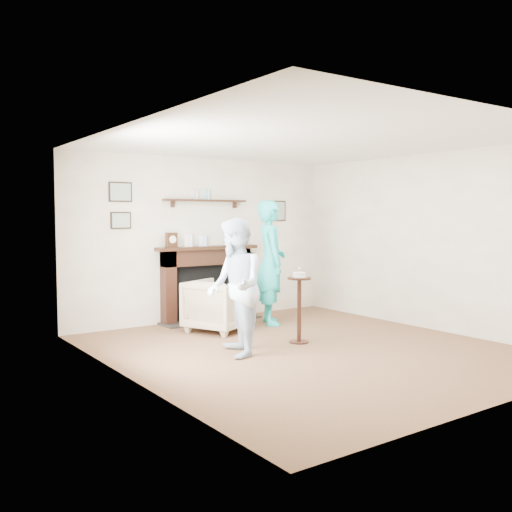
# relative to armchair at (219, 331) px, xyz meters

# --- Properties ---
(ground) EXTENTS (5.00, 5.00, 0.00)m
(ground) POSITION_rel_armchair_xyz_m (0.30, -1.57, 0.00)
(ground) COLOR brown
(ground) RESTS_ON ground
(room_shell) EXTENTS (4.54, 5.02, 2.52)m
(room_shell) POSITION_rel_armchair_xyz_m (0.30, -0.88, 1.62)
(room_shell) COLOR beige
(room_shell) RESTS_ON ground
(armchair) EXTENTS (1.05, 1.03, 0.72)m
(armchair) POSITION_rel_armchair_xyz_m (0.00, 0.00, 0.00)
(armchair) COLOR gray
(armchair) RESTS_ON ground
(man) EXTENTS (0.84, 0.94, 1.59)m
(man) POSITION_rel_armchair_xyz_m (-0.58, -1.33, 0.00)
(man) COLOR silver
(man) RESTS_ON ground
(woman) EXTENTS (0.68, 0.80, 1.85)m
(woman) POSITION_rel_armchair_xyz_m (0.91, 0.01, 0.00)
(woman) COLOR #21BCAF
(woman) RESTS_ON ground
(pedestal_table) EXTENTS (0.30, 0.30, 0.96)m
(pedestal_table) POSITION_rel_armchair_xyz_m (0.45, -1.22, 0.59)
(pedestal_table) COLOR black
(pedestal_table) RESTS_ON ground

